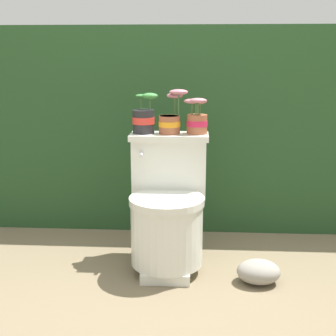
{
  "coord_description": "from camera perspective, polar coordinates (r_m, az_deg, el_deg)",
  "views": [
    {
      "loc": [
        0.11,
        -2.19,
        1.08
      ],
      "look_at": [
        -0.03,
        0.12,
        0.52
      ],
      "focal_mm": 50.0,
      "sensor_mm": 36.0,
      "label": 1
    }
  ],
  "objects": [
    {
      "name": "garden_stone",
      "position": [
        2.37,
        10.97,
        -12.31
      ],
      "size": [
        0.21,
        0.17,
        0.12
      ],
      "color": "gray",
      "rests_on": "ground"
    },
    {
      "name": "potted_plant_middle",
      "position": [
        2.45,
        3.54,
        6.03
      ],
      "size": [
        0.13,
        0.11,
        0.19
      ],
      "color": "#9E5638",
      "rests_on": "toilet"
    },
    {
      "name": "potted_plant_left",
      "position": [
        2.47,
        -2.96,
        6.06
      ],
      "size": [
        0.14,
        0.12,
        0.21
      ],
      "color": "#262628",
      "rests_on": "toilet"
    },
    {
      "name": "ground_plane",
      "position": [
        2.45,
        0.66,
        -12.65
      ],
      "size": [
        12.0,
        12.0,
        0.0
      ],
      "primitive_type": "plane",
      "color": "#75664C"
    },
    {
      "name": "toilet",
      "position": [
        2.4,
        -0.06,
        -5.29
      ],
      "size": [
        0.41,
        0.49,
        0.68
      ],
      "color": "silver",
      "rests_on": "ground"
    },
    {
      "name": "potted_plant_midleft",
      "position": [
        2.44,
        0.34,
        6.03
      ],
      "size": [
        0.15,
        0.12,
        0.23
      ],
      "color": "#9E5638",
      "rests_on": "toilet"
    },
    {
      "name": "hedge_backdrop",
      "position": [
        3.23,
        1.58,
        5.46
      ],
      "size": [
        3.94,
        0.83,
        1.25
      ],
      "color": "#234723",
      "rests_on": "ground"
    }
  ]
}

